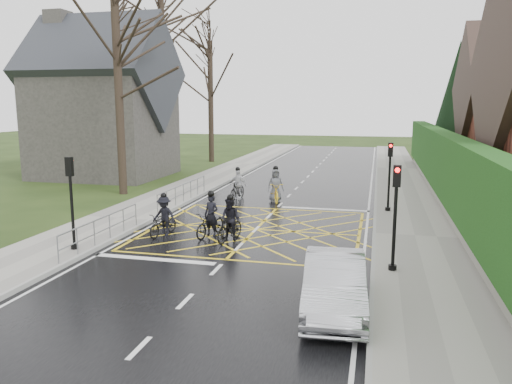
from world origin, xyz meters
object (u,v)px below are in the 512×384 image
at_px(cyclist_front, 237,188).
at_px(car, 334,284).
at_px(cyclist_back, 230,224).
at_px(cyclist_lead, 275,189).
at_px(cyclist_mid, 164,220).
at_px(cyclist_rear, 211,222).

relative_size(cyclist_front, car, 0.43).
bearing_deg(cyclist_back, cyclist_lead, 102.74).
bearing_deg(cyclist_mid, cyclist_lead, 79.91).
bearing_deg(cyclist_front, car, -56.30).
height_order(cyclist_rear, cyclist_mid, cyclist_rear).
relative_size(cyclist_rear, car, 0.46).
relative_size(cyclist_back, car, 0.44).
bearing_deg(cyclist_lead, cyclist_rear, -118.02).
xyz_separation_m(cyclist_rear, car, (5.07, -5.76, 0.11)).
height_order(cyclist_rear, cyclist_front, cyclist_rear).
distance_m(cyclist_rear, cyclist_lead, 7.20).
distance_m(cyclist_rear, cyclist_front, 7.29).
xyz_separation_m(cyclist_back, cyclist_lead, (0.11, 7.58, -0.01)).
height_order(cyclist_lead, car, cyclist_lead).
xyz_separation_m(cyclist_rear, cyclist_back, (0.89, -0.45, 0.08)).
xyz_separation_m(cyclist_back, car, (4.18, -5.31, 0.02)).
relative_size(cyclist_rear, cyclist_back, 1.06).
bearing_deg(cyclist_lead, cyclist_back, -110.88).
bearing_deg(cyclist_back, cyclist_front, 117.44).
bearing_deg(cyclist_mid, cyclist_back, 6.68).
bearing_deg(cyclist_back, cyclist_rear, 166.62).
bearing_deg(car, cyclist_front, 110.31).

